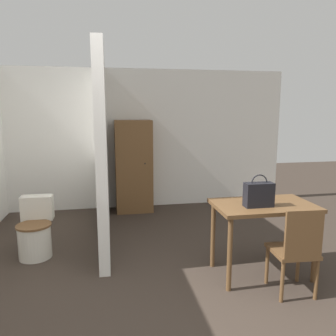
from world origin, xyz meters
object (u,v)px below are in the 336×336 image
at_px(dining_table, 263,213).
at_px(toilet, 35,232).
at_px(wooden_cabinet, 134,166).
at_px(wooden_chair, 296,248).
at_px(handbag, 259,194).

relative_size(dining_table, toilet, 1.49).
height_order(dining_table, toilet, dining_table).
bearing_deg(wooden_cabinet, wooden_chair, -66.76).
xyz_separation_m(dining_table, handbag, (-0.10, -0.09, 0.24)).
relative_size(wooden_chair, wooden_cabinet, 0.55).
bearing_deg(toilet, handbag, -23.08).
distance_m(handbag, wooden_cabinet, 2.87).
height_order(toilet, wooden_cabinet, wooden_cabinet).
height_order(dining_table, wooden_chair, wooden_chair).
xyz_separation_m(wooden_chair, toilet, (-2.64, 1.39, -0.18)).
bearing_deg(wooden_cabinet, handbag, -68.08).
bearing_deg(wooden_chair, dining_table, 108.85).
bearing_deg(toilet, dining_table, -20.49).
relative_size(toilet, wooden_cabinet, 0.44).
bearing_deg(wooden_cabinet, dining_table, -65.47).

